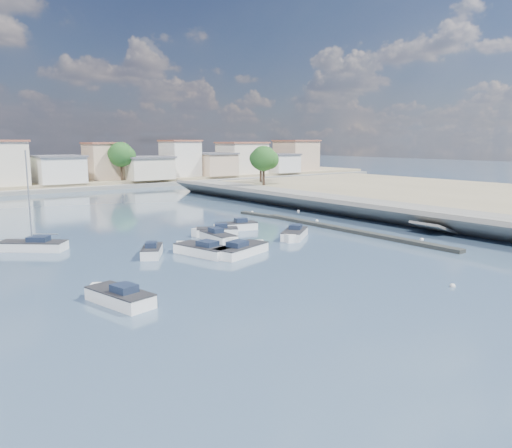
{
  "coord_description": "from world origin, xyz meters",
  "views": [
    {
      "loc": [
        -32.57,
        -25.59,
        9.64
      ],
      "look_at": [
        -2.9,
        13.46,
        1.4
      ],
      "focal_mm": 35.0,
      "sensor_mm": 36.0,
      "label": 1
    }
  ],
  "objects_px": {
    "motorboat_g": "(220,238)",
    "motorboat_b": "(152,251)",
    "motorboat_f": "(215,232)",
    "motorboat_c": "(235,227)",
    "motorboat_d": "(294,235)",
    "motorboat_h": "(243,250)",
    "sailboat": "(29,246)",
    "motorboat_a": "(117,297)",
    "motorboat_e": "(201,250)"
  },
  "relations": [
    {
      "from": "motorboat_c",
      "to": "sailboat",
      "type": "distance_m",
      "value": 20.52
    },
    {
      "from": "motorboat_b",
      "to": "motorboat_h",
      "type": "height_order",
      "value": "same"
    },
    {
      "from": "motorboat_d",
      "to": "motorboat_e",
      "type": "height_order",
      "value": "same"
    },
    {
      "from": "motorboat_d",
      "to": "motorboat_h",
      "type": "distance_m",
      "value": 8.56
    },
    {
      "from": "motorboat_d",
      "to": "motorboat_a",
      "type": "bearing_deg",
      "value": -158.45
    },
    {
      "from": "motorboat_c",
      "to": "motorboat_h",
      "type": "xyz_separation_m",
      "value": [
        -6.14,
        -10.03,
        -0.0
      ]
    },
    {
      "from": "motorboat_d",
      "to": "motorboat_e",
      "type": "relative_size",
      "value": 0.8
    },
    {
      "from": "motorboat_g",
      "to": "motorboat_b",
      "type": "bearing_deg",
      "value": -170.19
    },
    {
      "from": "motorboat_e",
      "to": "motorboat_a",
      "type": "bearing_deg",
      "value": -142.72
    },
    {
      "from": "motorboat_b",
      "to": "motorboat_h",
      "type": "xyz_separation_m",
      "value": [
        6.41,
        -4.29,
        0.0
      ]
    },
    {
      "from": "motorboat_g",
      "to": "motorboat_a",
      "type": "bearing_deg",
      "value": -142.07
    },
    {
      "from": "motorboat_c",
      "to": "motorboat_g",
      "type": "relative_size",
      "value": 0.95
    },
    {
      "from": "motorboat_h",
      "to": "motorboat_g",
      "type": "bearing_deg",
      "value": 77.38
    },
    {
      "from": "motorboat_f",
      "to": "motorboat_g",
      "type": "height_order",
      "value": "same"
    },
    {
      "from": "motorboat_e",
      "to": "motorboat_f",
      "type": "height_order",
      "value": "same"
    },
    {
      "from": "motorboat_e",
      "to": "motorboat_h",
      "type": "xyz_separation_m",
      "value": [
        2.91,
        -2.18,
        0.0
      ]
    },
    {
      "from": "motorboat_e",
      "to": "sailboat",
      "type": "xyz_separation_m",
      "value": [
        -11.3,
        10.52,
        0.04
      ]
    },
    {
      "from": "motorboat_a",
      "to": "sailboat",
      "type": "xyz_separation_m",
      "value": [
        -0.61,
        18.65,
        0.04
      ]
    },
    {
      "from": "motorboat_g",
      "to": "motorboat_h",
      "type": "height_order",
      "value": "same"
    },
    {
      "from": "motorboat_f",
      "to": "sailboat",
      "type": "relative_size",
      "value": 0.5
    },
    {
      "from": "motorboat_c",
      "to": "motorboat_f",
      "type": "distance_m",
      "value": 3.84
    },
    {
      "from": "motorboat_c",
      "to": "motorboat_b",
      "type": "bearing_deg",
      "value": -155.42
    },
    {
      "from": "motorboat_b",
      "to": "motorboat_c",
      "type": "relative_size",
      "value": 0.8
    },
    {
      "from": "motorboat_b",
      "to": "motorboat_f",
      "type": "xyz_separation_m",
      "value": [
        9.0,
        4.26,
        0.0
      ]
    },
    {
      "from": "motorboat_h",
      "to": "motorboat_f",
      "type": "bearing_deg",
      "value": 73.14
    },
    {
      "from": "motorboat_a",
      "to": "motorboat_e",
      "type": "distance_m",
      "value": 13.43
    },
    {
      "from": "motorboat_g",
      "to": "motorboat_h",
      "type": "xyz_separation_m",
      "value": [
        -1.26,
        -5.62,
        -0.0
      ]
    },
    {
      "from": "motorboat_e",
      "to": "motorboat_h",
      "type": "relative_size",
      "value": 1.0
    },
    {
      "from": "motorboat_b",
      "to": "motorboat_f",
      "type": "bearing_deg",
      "value": 25.34
    },
    {
      "from": "motorboat_b",
      "to": "motorboat_c",
      "type": "xyz_separation_m",
      "value": [
        12.55,
        5.74,
        0.0
      ]
    },
    {
      "from": "motorboat_d",
      "to": "sailboat",
      "type": "xyz_separation_m",
      "value": [
        -22.35,
        10.06,
        0.04
      ]
    },
    {
      "from": "motorboat_a",
      "to": "motorboat_h",
      "type": "distance_m",
      "value": 14.84
    },
    {
      "from": "motorboat_a",
      "to": "motorboat_h",
      "type": "height_order",
      "value": "same"
    },
    {
      "from": "sailboat",
      "to": "motorboat_h",
      "type": "bearing_deg",
      "value": -41.77
    },
    {
      "from": "motorboat_b",
      "to": "motorboat_e",
      "type": "distance_m",
      "value": 4.09
    },
    {
      "from": "motorboat_a",
      "to": "motorboat_d",
      "type": "distance_m",
      "value": 23.37
    },
    {
      "from": "sailboat",
      "to": "motorboat_f",
      "type": "bearing_deg",
      "value": -13.84
    },
    {
      "from": "motorboat_e",
      "to": "motorboat_h",
      "type": "bearing_deg",
      "value": -36.8
    },
    {
      "from": "motorboat_g",
      "to": "sailboat",
      "type": "relative_size",
      "value": 0.57
    },
    {
      "from": "motorboat_g",
      "to": "sailboat",
      "type": "xyz_separation_m",
      "value": [
        -15.47,
        7.08,
        0.04
      ]
    },
    {
      "from": "motorboat_b",
      "to": "motorboat_c",
      "type": "distance_m",
      "value": 13.8
    },
    {
      "from": "motorboat_c",
      "to": "motorboat_a",
      "type": "bearing_deg",
      "value": -140.99
    },
    {
      "from": "motorboat_f",
      "to": "motorboat_c",
      "type": "bearing_deg",
      "value": 22.6
    },
    {
      "from": "motorboat_b",
      "to": "motorboat_h",
      "type": "distance_m",
      "value": 7.71
    },
    {
      "from": "motorboat_e",
      "to": "motorboat_f",
      "type": "relative_size",
      "value": 1.33
    },
    {
      "from": "motorboat_c",
      "to": "motorboat_e",
      "type": "height_order",
      "value": "same"
    },
    {
      "from": "sailboat",
      "to": "motorboat_c",
      "type": "bearing_deg",
      "value": -7.45
    },
    {
      "from": "motorboat_b",
      "to": "motorboat_d",
      "type": "relative_size",
      "value": 0.81
    },
    {
      "from": "motorboat_a",
      "to": "motorboat_g",
      "type": "height_order",
      "value": "same"
    },
    {
      "from": "motorboat_c",
      "to": "motorboat_d",
      "type": "xyz_separation_m",
      "value": [
        2.0,
        -7.4,
        -0.0
      ]
    }
  ]
}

